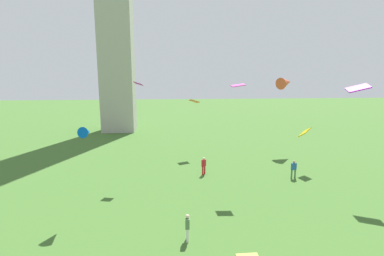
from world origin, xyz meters
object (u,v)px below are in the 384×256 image
object	(u,v)px
kite_flying_0	(358,88)
kite_flying_4	(286,83)
person_0	(204,165)
kite_flying_6	(305,132)
person_1	(294,168)
kite_flying_5	(138,84)
kite_flying_1	(86,132)
kite_flying_2	(238,85)
person_2	(187,226)
kite_flying_3	(194,101)

from	to	relation	value
kite_flying_0	kite_flying_4	size ratio (longest dim) A/B	0.65
person_0	kite_flying_6	bearing A→B (deg)	130.46
person_1	kite_flying_5	distance (m)	17.14
kite_flying_1	person_1	bearing A→B (deg)	-153.53
kite_flying_1	kite_flying_2	size ratio (longest dim) A/B	1.08
kite_flying_1	kite_flying_5	xyz separation A→B (m)	(3.04, 7.48, 3.22)
kite_flying_2	kite_flying_4	bearing A→B (deg)	-128.71
person_2	kite_flying_1	bearing A→B (deg)	-120.44
person_0	kite_flying_5	size ratio (longest dim) A/B	1.86
person_0	kite_flying_2	bearing A→B (deg)	82.11
kite_flying_2	kite_flying_1	bearing A→B (deg)	18.75
kite_flying_0	kite_flying_5	size ratio (longest dim) A/B	1.93
kite_flying_5	person_0	bearing A→B (deg)	19.85
person_2	kite_flying_2	size ratio (longest dim) A/B	1.38
kite_flying_2	kite_flying_4	distance (m)	15.72
kite_flying_0	kite_flying_1	bearing A→B (deg)	23.43
person_0	kite_flying_4	size ratio (longest dim) A/B	0.62
kite_flying_0	kite_flying_3	bearing A→B (deg)	-28.53
kite_flying_3	kite_flying_4	distance (m)	12.72
person_1	kite_flying_3	size ratio (longest dim) A/B	1.25
kite_flying_0	kite_flying_6	bearing A→B (deg)	-55.36
person_1	kite_flying_3	xyz separation A→B (m)	(-8.74, 10.06, 5.75)
kite_flying_0	kite_flying_1	xyz separation A→B (m)	(-21.63, -2.15, -2.95)
person_1	kite_flying_2	world-z (taller)	kite_flying_2
person_0	kite_flying_0	distance (m)	15.32
person_1	kite_flying_1	distance (m)	19.28
kite_flying_2	kite_flying_3	bearing A→B (deg)	-76.54
kite_flying_4	kite_flying_5	xyz separation A→B (m)	(-18.59, -9.17, 0.10)
person_1	person_2	size ratio (longest dim) A/B	1.05
kite_flying_3	kite_flying_5	bearing A→B (deg)	34.86
person_2	kite_flying_5	bearing A→B (deg)	-158.85
person_1	kite_flying_2	distance (m)	10.04
kite_flying_1	kite_flying_4	xyz separation A→B (m)	(21.63, 16.65, 3.12)
kite_flying_1	kite_flying_0	bearing A→B (deg)	-163.67
kite_flying_4	kite_flying_6	world-z (taller)	kite_flying_4
kite_flying_1	kite_flying_6	distance (m)	21.43
person_0	person_1	distance (m)	8.78
kite_flying_4	kite_flying_0	bearing A→B (deg)	147.08
kite_flying_3	kite_flying_5	distance (m)	10.11
person_0	kite_flying_0	xyz separation A→B (m)	(12.27, -4.77, 7.82)
kite_flying_2	person_2	bearing A→B (deg)	59.15
person_0	kite_flying_1	size ratio (longest dim) A/B	1.36
kite_flying_2	kite_flying_5	size ratio (longest dim) A/B	1.26
kite_flying_3	kite_flying_6	bearing A→B (deg)	128.22
kite_flying_4	kite_flying_5	bearing A→B (deg)	83.34
kite_flying_0	kite_flying_5	xyz separation A→B (m)	(-18.59, 5.34, 0.28)
kite_flying_0	kite_flying_5	bearing A→B (deg)	1.74
kite_flying_2	kite_flying_4	size ratio (longest dim) A/B	0.42
kite_flying_3	kite_flying_4	bearing A→B (deg)	170.61
person_0	kite_flying_0	size ratio (longest dim) A/B	0.96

